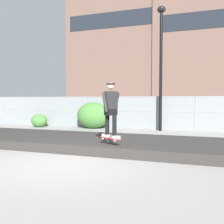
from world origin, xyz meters
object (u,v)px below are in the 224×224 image
(street_lamp, at_px, (161,54))
(parked_car_near, at_px, (83,111))
(skateboard, at_px, (111,138))
(shrub_left, at_px, (39,121))
(shrub_center, at_px, (93,115))
(parked_car_mid, at_px, (178,113))
(skater, at_px, (111,107))

(street_lamp, relative_size, parked_car_near, 1.45)
(skateboard, relative_size, shrub_left, 0.80)
(parked_car_near, bearing_deg, shrub_left, -112.17)
(street_lamp, xyz_separation_m, shrub_center, (-3.87, -0.04, -3.35))
(parked_car_mid, bearing_deg, skateboard, -98.75)
(parked_car_mid, distance_m, shrub_left, 8.54)
(street_lamp, height_order, parked_car_mid, street_lamp)
(skater, xyz_separation_m, street_lamp, (0.63, 6.33, 2.65))
(skateboard, xyz_separation_m, shrub_left, (-6.62, 5.80, -0.11))
(skater, bearing_deg, shrub_left, 138.74)
(parked_car_mid, bearing_deg, street_lamp, -106.28)
(street_lamp, xyz_separation_m, shrub_left, (-7.24, -0.52, -3.72))
(parked_car_mid, xyz_separation_m, shrub_center, (-4.60, -2.54, -0.09))
(parked_car_near, relative_size, parked_car_mid, 1.00)
(parked_car_mid, xyz_separation_m, shrub_left, (-7.97, -3.03, -0.45))
(street_lamp, relative_size, parked_car_mid, 1.45)
(skateboard, xyz_separation_m, shrub_center, (-3.24, 6.29, 0.25))
(parked_car_near, relative_size, shrub_left, 4.46)
(skater, bearing_deg, skateboard, 0.00)
(parked_car_mid, bearing_deg, shrub_left, -159.23)
(parked_car_near, height_order, parked_car_mid, same)
(street_lamp, bearing_deg, skateboard, -95.68)
(skater, relative_size, parked_car_near, 0.37)
(shrub_left, height_order, shrub_center, shrub_center)
(street_lamp, relative_size, shrub_center, 3.37)
(shrub_left, distance_m, shrub_center, 3.43)
(skater, xyz_separation_m, parked_car_near, (-5.27, 9.11, -0.62))
(street_lamp, distance_m, shrub_left, 8.16)
(skater, bearing_deg, parked_car_near, 120.05)
(parked_car_near, bearing_deg, shrub_center, -54.24)
(street_lamp, bearing_deg, parked_car_mid, 73.72)
(parked_car_near, bearing_deg, skateboard, -59.95)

